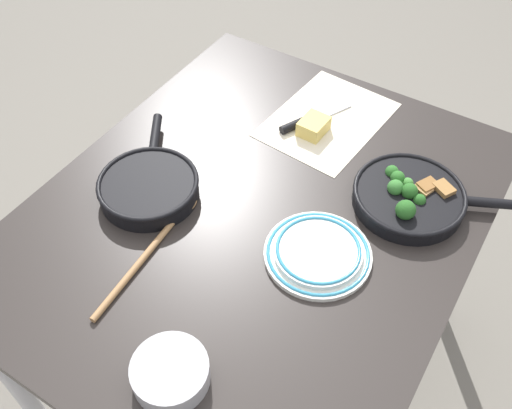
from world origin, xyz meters
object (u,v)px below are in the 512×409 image
object	(u,v)px
grater_knife	(306,121)
wooden_spoon	(159,238)
cheese_block	(314,126)
dinner_plate_stack	(318,252)
skillet_broccoli	(411,196)
prep_bowl_steel	(170,373)
skillet_eggs	(149,187)

from	to	relation	value
grater_knife	wooden_spoon	bearing A→B (deg)	-163.86
cheese_block	dinner_plate_stack	bearing A→B (deg)	-150.34
skillet_broccoli	grater_knife	bearing A→B (deg)	134.76
dinner_plate_stack	wooden_spoon	bearing A→B (deg)	115.15
grater_knife	cheese_block	bearing A→B (deg)	-97.55
grater_knife	prep_bowl_steel	bearing A→B (deg)	-144.59
grater_knife	dinner_plate_stack	size ratio (longest dim) A/B	0.91
skillet_eggs	wooden_spoon	size ratio (longest dim) A/B	0.88
skillet_broccoli	skillet_eggs	bearing A→B (deg)	-176.23
skillet_eggs	dinner_plate_stack	world-z (taller)	skillet_eggs
prep_bowl_steel	cheese_block	bearing A→B (deg)	7.90
wooden_spoon	grater_knife	distance (m)	0.55
wooden_spoon	grater_knife	bearing A→B (deg)	-13.12
skillet_broccoli	cheese_block	bearing A→B (deg)	136.36
skillet_broccoli	grater_knife	xyz separation A→B (m)	(0.13, 0.36, -0.02)
grater_knife	cheese_block	xyz separation A→B (m)	(-0.02, -0.04, 0.01)
skillet_eggs	dinner_plate_stack	xyz separation A→B (m)	(0.05, -0.44, -0.01)
grater_knife	dinner_plate_stack	xyz separation A→B (m)	(-0.39, -0.24, 0.00)
cheese_block	skillet_broccoli	bearing A→B (deg)	-108.14
skillet_broccoli	dinner_plate_stack	world-z (taller)	skillet_broccoli
skillet_eggs	cheese_block	world-z (taller)	skillet_eggs
skillet_broccoli	dinner_plate_stack	bearing A→B (deg)	-139.27
wooden_spoon	dinner_plate_stack	size ratio (longest dim) A/B	1.61
skillet_eggs	grater_knife	distance (m)	0.48
skillet_broccoli	prep_bowl_steel	xyz separation A→B (m)	(-0.66, 0.21, -0.00)
skillet_broccoli	skillet_eggs	world-z (taller)	skillet_broccoli
cheese_block	grater_knife	bearing A→B (deg)	57.22
skillet_eggs	grater_knife	world-z (taller)	skillet_eggs
skillet_eggs	prep_bowl_steel	world-z (taller)	skillet_eggs
wooden_spoon	prep_bowl_steel	world-z (taller)	prep_bowl_steel
dinner_plate_stack	cheese_block	bearing A→B (deg)	29.66
cheese_block	skillet_eggs	bearing A→B (deg)	150.74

